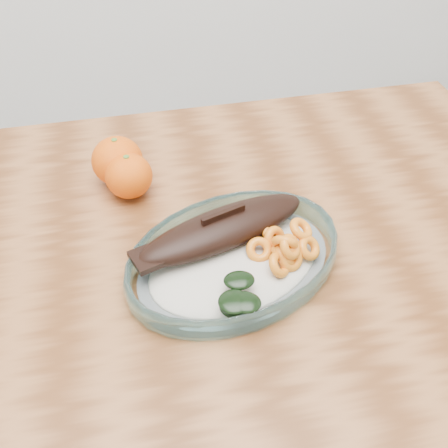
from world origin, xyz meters
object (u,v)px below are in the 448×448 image
at_px(dining_table, 156,330).
at_px(orange_right, 129,176).
at_px(plated_meal, 234,255).
at_px(orange_left, 117,161).

xyz_separation_m(dining_table, orange_right, (-0.01, 0.17, 0.13)).
height_order(dining_table, plated_meal, plated_meal).
xyz_separation_m(orange_left, orange_right, (0.01, -0.03, -0.00)).
bearing_deg(orange_right, orange_left, 110.50).
bearing_deg(plated_meal, orange_right, 101.24).
distance_m(dining_table, orange_left, 0.25).
distance_m(orange_left, orange_right, 0.04).
relative_size(plated_meal, orange_left, 8.89).
height_order(dining_table, orange_left, orange_left).
relative_size(plated_meal, orange_right, 9.86).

